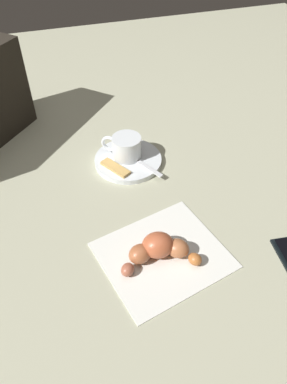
{
  "coord_description": "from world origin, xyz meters",
  "views": [
    {
      "loc": [
        -0.48,
        0.12,
        0.51
      ],
      "look_at": [
        -0.01,
        -0.02,
        0.03
      ],
      "focal_mm": 34.82,
      "sensor_mm": 36.0,
      "label": 1
    }
  ],
  "objects_px": {
    "sugar_packet": "(115,168)",
    "croissant": "(159,249)",
    "espresso_cup": "(126,147)",
    "saucer": "(128,160)",
    "napkin": "(163,255)",
    "teaspoon": "(131,157)"
  },
  "relations": [
    {
      "from": "sugar_packet",
      "to": "croissant",
      "type": "height_order",
      "value": "croissant"
    },
    {
      "from": "espresso_cup",
      "to": "sugar_packet",
      "type": "xyz_separation_m",
      "value": [
        -0.03,
        0.03,
        -0.02
      ]
    },
    {
      "from": "espresso_cup",
      "to": "croissant",
      "type": "height_order",
      "value": "espresso_cup"
    },
    {
      "from": "saucer",
      "to": "sugar_packet",
      "type": "height_order",
      "value": "sugar_packet"
    },
    {
      "from": "saucer",
      "to": "napkin",
      "type": "height_order",
      "value": "saucer"
    },
    {
      "from": "teaspoon",
      "to": "croissant",
      "type": "distance_m",
      "value": 0.25
    },
    {
      "from": "espresso_cup",
      "to": "sugar_packet",
      "type": "bearing_deg",
      "value": 136.79
    },
    {
      "from": "espresso_cup",
      "to": "teaspoon",
      "type": "relative_size",
      "value": 0.65
    },
    {
      "from": "napkin",
      "to": "croissant",
      "type": "distance_m",
      "value": 0.02
    },
    {
      "from": "teaspoon",
      "to": "sugar_packet",
      "type": "relative_size",
      "value": 1.8
    },
    {
      "from": "napkin",
      "to": "croissant",
      "type": "relative_size",
      "value": 1.42
    },
    {
      "from": "espresso_cup",
      "to": "napkin",
      "type": "height_order",
      "value": "espresso_cup"
    },
    {
      "from": "saucer",
      "to": "sugar_packet",
      "type": "xyz_separation_m",
      "value": [
        -0.03,
        0.03,
        0.01
      ]
    },
    {
      "from": "espresso_cup",
      "to": "croissant",
      "type": "xyz_separation_m",
      "value": [
        -0.26,
        0.01,
        -0.01
      ]
    },
    {
      "from": "espresso_cup",
      "to": "sugar_packet",
      "type": "distance_m",
      "value": 0.05
    },
    {
      "from": "croissant",
      "to": "espresso_cup",
      "type": "bearing_deg",
      "value": -3.28
    },
    {
      "from": "saucer",
      "to": "croissant",
      "type": "height_order",
      "value": "croissant"
    },
    {
      "from": "saucer",
      "to": "croissant",
      "type": "bearing_deg",
      "value": 176.22
    },
    {
      "from": "croissant",
      "to": "sugar_packet",
      "type": "bearing_deg",
      "value": 4.39
    },
    {
      "from": "espresso_cup",
      "to": "sugar_packet",
      "type": "height_order",
      "value": "espresso_cup"
    },
    {
      "from": "saucer",
      "to": "croissant",
      "type": "xyz_separation_m",
      "value": [
        -0.25,
        0.02,
        0.02
      ]
    },
    {
      "from": "teaspoon",
      "to": "sugar_packet",
      "type": "bearing_deg",
      "value": 121.47
    }
  ]
}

